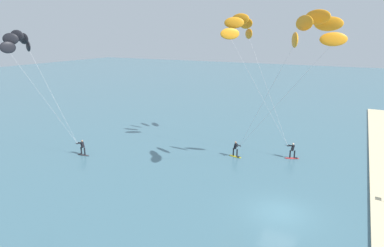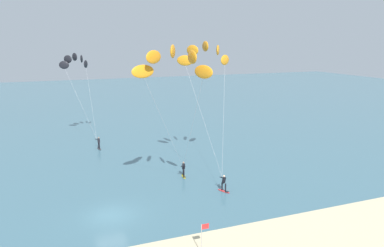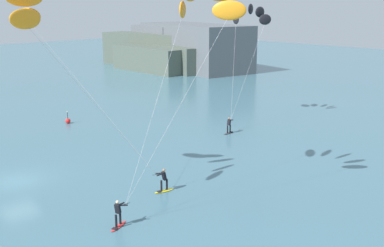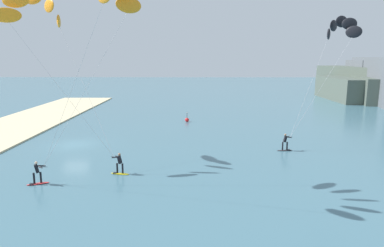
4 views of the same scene
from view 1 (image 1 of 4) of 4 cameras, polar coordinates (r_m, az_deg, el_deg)
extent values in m
plane|color=#426B7A|center=(25.15, 14.98, -14.73)|extent=(240.00, 240.00, 0.00)
ellipsoid|color=red|center=(35.39, 16.98, -5.77)|extent=(0.92, 1.52, 0.08)
cube|color=black|center=(35.47, 17.64, -5.69)|extent=(0.37, 0.37, 0.02)
cylinder|color=black|center=(35.20, 16.68, -5.12)|extent=(0.14, 0.14, 0.78)
cylinder|color=black|center=(35.30, 17.38, -5.12)|extent=(0.14, 0.14, 0.78)
cube|color=black|center=(35.02, 17.12, -4.06)|extent=(0.40, 0.41, 0.63)
sphere|color=beige|center=(34.89, 17.17, -3.41)|extent=(0.20, 0.20, 0.20)
cylinder|color=black|center=(35.11, 16.28, -3.68)|extent=(0.09, 0.55, 0.03)
cylinder|color=black|center=(34.93, 16.66, -3.76)|extent=(0.25, 0.60, 0.15)
cylinder|color=black|center=(35.13, 16.76, -3.66)|extent=(0.36, 0.57, 0.15)
ellipsoid|color=orange|center=(37.45, 9.84, 15.12)|extent=(1.72, 1.47, 1.10)
ellipsoid|color=orange|center=(36.71, 9.37, 16.78)|extent=(1.22, 1.86, 1.10)
ellipsoid|color=orange|center=(35.44, 8.41, 17.54)|extent=(0.53, 1.97, 1.10)
ellipsoid|color=orange|center=(34.16, 7.32, 16.98)|extent=(0.85, 1.96, 1.10)
ellipsoid|color=orange|center=(33.40, 6.61, 15.23)|extent=(1.47, 1.72, 1.10)
cylinder|color=#B2B2B7|center=(35.76, 12.99, 5.79)|extent=(2.89, 5.59, 10.78)
cylinder|color=#B2B2B7|center=(33.70, 11.63, 5.31)|extent=(1.60, 6.08, 10.78)
ellipsoid|color=#333338|center=(36.60, -18.36, -5.19)|extent=(0.49, 1.53, 0.08)
cube|color=black|center=(36.84, -18.86, -5.01)|extent=(0.31, 0.30, 0.02)
cylinder|color=black|center=(36.32, -18.15, -4.61)|extent=(0.14, 0.14, 0.78)
cylinder|color=black|center=(36.60, -18.68, -4.50)|extent=(0.14, 0.14, 0.78)
cube|color=black|center=(36.24, -18.51, -3.53)|extent=(0.33, 0.35, 0.63)
sphere|color=#9E7051|center=(36.11, -18.56, -2.89)|extent=(0.20, 0.20, 0.20)
cylinder|color=black|center=(36.42, -19.31, -3.25)|extent=(0.22, 0.53, 0.03)
cylinder|color=black|center=(36.20, -19.00, -3.29)|extent=(0.47, 0.50, 0.15)
cylinder|color=black|center=(36.39, -18.85, -3.18)|extent=(0.10, 0.60, 0.15)
ellipsoid|color=black|center=(38.67, -26.58, 11.93)|extent=(0.87, 1.42, 1.10)
ellipsoid|color=black|center=(38.14, -27.21, 12.98)|extent=(0.37, 1.42, 1.10)
ellipsoid|color=black|center=(37.29, -28.14, 13.31)|extent=(0.80, 1.43, 1.10)
ellipsoid|color=black|center=(36.44, -28.99, 12.73)|extent=(1.20, 1.25, 1.10)
ellipsoid|color=black|center=(35.97, -29.38, 11.45)|extent=(1.42, 0.87, 1.10)
cylinder|color=#B2B2B7|center=(37.17, -23.00, 4.35)|extent=(0.30, 5.38, 9.54)
cylinder|color=#B2B2B7|center=(35.79, -24.24, 3.83)|extent=(3.35, 4.24, 9.54)
ellipsoid|color=yellow|center=(34.64, 7.49, -5.67)|extent=(0.63, 1.54, 0.08)
cube|color=black|center=(34.43, 8.09, -5.74)|extent=(0.33, 0.33, 0.02)
cylinder|color=black|center=(34.59, 7.20, -4.93)|extent=(0.14, 0.14, 0.78)
cylinder|color=black|center=(34.39, 7.83, -5.08)|extent=(0.14, 0.14, 0.78)
cube|color=black|center=(34.26, 7.56, -3.92)|extent=(0.35, 0.37, 0.63)
sphere|color=#9E7051|center=(34.12, 7.58, -3.26)|extent=(0.20, 0.20, 0.20)
cylinder|color=black|center=(33.84, 8.21, -3.92)|extent=(0.27, 0.51, 0.03)
cylinder|color=black|center=(34.09, 8.02, -3.72)|extent=(0.14, 0.61, 0.15)
cylinder|color=black|center=(33.94, 7.76, -3.79)|extent=(0.51, 0.47, 0.15)
ellipsoid|color=orange|center=(25.17, 17.44, 13.69)|extent=(2.15, 1.00, 1.10)
ellipsoid|color=orange|center=(25.93, 18.91, 16.20)|extent=(1.84, 1.67, 1.10)
ellipsoid|color=orange|center=(27.24, 20.97, 16.90)|extent=(1.24, 2.09, 1.10)
ellipsoid|color=orange|center=(28.55, 22.66, 15.71)|extent=(0.46, 2.18, 1.10)
ellipsoid|color=orange|center=(29.33, 23.38, 13.29)|extent=(1.00, 2.15, 1.10)
cylinder|color=#B2B2B7|center=(29.10, 12.07, 3.30)|extent=(5.58, 5.69, 10.35)
cylinder|color=#B2B2B7|center=(30.99, 15.14, 3.83)|extent=(1.11, 7.88, 10.35)
camera|label=2|loc=(31.41, 85.79, 5.02)|focal=35.97mm
camera|label=3|loc=(54.40, 37.42, 12.67)|focal=43.19mm
camera|label=4|loc=(58.25, 10.92, 11.62)|focal=32.15mm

